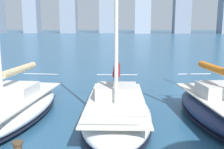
% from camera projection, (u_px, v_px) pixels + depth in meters
% --- Properties ---
extents(city_skyline, '(173.67, 25.47, 52.92)m').
position_uv_depth(city_skyline, '(120.00, 0.00, 157.40)').
color(city_skyline, gray).
rests_on(city_skyline, ground).
extents(sailboat_orange, '(3.42, 7.34, 10.05)m').
position_uv_depth(sailboat_orange, '(220.00, 109.00, 11.39)').
color(sailboat_orange, navy).
rests_on(sailboat_orange, ground).
extents(sailboat_maroon, '(3.27, 7.51, 9.13)m').
position_uv_depth(sailboat_maroon, '(116.00, 110.00, 11.37)').
color(sailboat_maroon, white).
rests_on(sailboat_maroon, ground).
extents(sailboat_tan, '(3.40, 8.25, 10.77)m').
position_uv_depth(sailboat_tan, '(11.00, 107.00, 11.93)').
color(sailboat_tan, white).
rests_on(sailboat_tan, ground).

